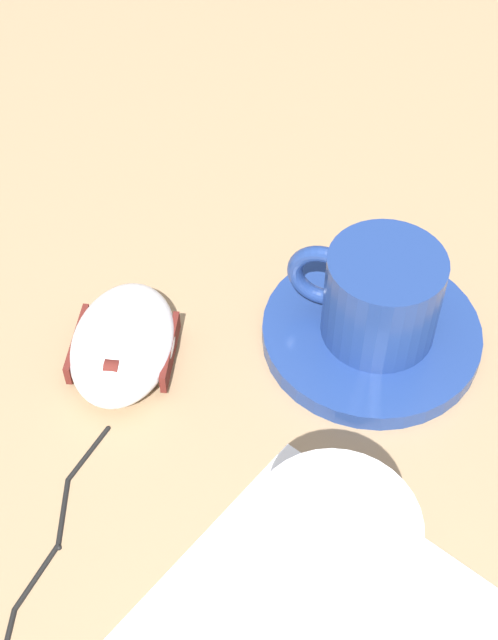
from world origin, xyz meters
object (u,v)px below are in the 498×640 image
object	(u,v)px
saucer	(371,334)
drinking_glass	(330,567)
coffee_cup	(378,295)
computer_mouse	(123,343)

from	to	relation	value
saucer	drinking_glass	world-z (taller)	drinking_glass
saucer	drinking_glass	distance (m)	0.19
saucer	coffee_cup	distance (m)	0.04
saucer	computer_mouse	distance (m)	0.16
saucer	coffee_cup	bearing A→B (deg)	117.62
saucer	coffee_cup	size ratio (longest dim) A/B	1.59
saucer	computer_mouse	world-z (taller)	computer_mouse
computer_mouse	drinking_glass	world-z (taller)	drinking_glass
saucer	computer_mouse	bearing A→B (deg)	-16.30
saucer	drinking_glass	size ratio (longest dim) A/B	1.59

